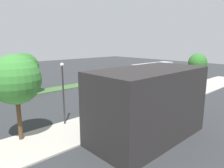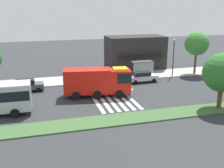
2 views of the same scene
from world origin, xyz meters
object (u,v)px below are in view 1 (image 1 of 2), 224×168
(bus_stop_shelter, at_px, (107,99))
(street_lamp, at_px, (63,89))
(bench_near_shelter, at_px, (131,103))
(sidewalk_tree_far_west, at_px, (198,63))
(median_tree_far_west, at_px, (24,68))
(parked_car_mid, at_px, (100,101))
(transit_bus, at_px, (153,69))
(fire_truck, at_px, (118,79))
(parked_car_west, at_px, (173,83))
(bench_west_of_shelter, at_px, (150,97))
(sidewalk_tree_west, at_px, (16,80))

(bus_stop_shelter, bearing_deg, street_lamp, -10.24)
(bench_near_shelter, distance_m, sidewalk_tree_far_west, 19.27)
(median_tree_far_west, bearing_deg, bus_stop_shelter, 101.02)
(parked_car_mid, relative_size, transit_bus, 0.40)
(fire_truck, relative_size, median_tree_far_west, 1.42)
(parked_car_west, relative_size, median_tree_far_west, 0.70)
(bench_west_of_shelter, bearing_deg, fire_truck, -98.64)
(bench_near_shelter, height_order, bench_west_of_shelter, same)
(parked_car_mid, distance_m, sidewalk_tree_west, 11.60)
(parked_car_west, relative_size, bench_near_shelter, 2.80)
(fire_truck, bearing_deg, median_tree_far_west, -24.78)
(parked_car_west, bearing_deg, parked_car_mid, -1.39)
(parked_car_mid, bearing_deg, sidewalk_tree_west, 10.61)
(bench_near_shelter, bearing_deg, bus_stop_shelter, 0.04)
(parked_car_west, xyz_separation_m, parked_car_mid, (17.10, 0.00, -0.03))
(bus_stop_shelter, xyz_separation_m, sidewalk_tree_far_west, (-22.90, -0.49, 2.47))
(bench_west_of_shelter, bearing_deg, parked_car_west, -165.38)
(fire_truck, height_order, bench_west_of_shelter, fire_truck)
(transit_bus, bearing_deg, bus_stop_shelter, -154.19)
(median_tree_far_west, bearing_deg, fire_truck, 145.86)
(sidewalk_tree_far_west, relative_size, median_tree_far_west, 0.94)
(sidewalk_tree_far_west, height_order, median_tree_far_west, median_tree_far_west)
(bench_west_of_shelter, bearing_deg, sidewalk_tree_west, -1.62)
(parked_car_west, distance_m, bench_near_shelter, 14.52)
(transit_bus, relative_size, sidewalk_tree_west, 1.64)
(parked_car_west, bearing_deg, street_lamp, 3.05)
(bench_west_of_shelter, bearing_deg, parked_car_mid, -21.64)
(parked_car_west, xyz_separation_m, sidewalk_tree_west, (27.61, 2.20, 4.36))
(bench_near_shelter, distance_m, median_tree_far_west, 17.63)
(street_lamp, xyz_separation_m, median_tree_far_west, (-1.88, -14.84, 0.52))
(street_lamp, height_order, sidewalk_tree_west, sidewalk_tree_west)
(street_lamp, height_order, sidewalk_tree_far_west, street_lamp)
(street_lamp, distance_m, median_tree_far_west, 14.97)
(fire_truck, height_order, street_lamp, street_lamp)
(median_tree_far_west, bearing_deg, sidewalk_tree_west, 67.59)
(bench_near_shelter, xyz_separation_m, bench_west_of_shelter, (-3.95, 0.00, 0.00))
(fire_truck, distance_m, sidewalk_tree_far_west, 15.65)
(bench_west_of_shelter, distance_m, street_lamp, 13.30)
(transit_bus, bearing_deg, parked_car_west, -121.52)
(parked_car_mid, xyz_separation_m, bench_west_of_shelter, (-6.78, 2.69, -0.25))
(bench_near_shelter, bearing_deg, sidewalk_tree_west, -2.10)
(transit_bus, relative_size, sidewalk_tree_far_west, 1.97)
(fire_truck, xyz_separation_m, sidewalk_tree_west, (18.43, 7.00, 3.15))
(transit_bus, bearing_deg, fire_truck, -166.08)
(parked_car_west, xyz_separation_m, bench_west_of_shelter, (10.32, 2.69, -0.28))
(transit_bus, relative_size, median_tree_far_west, 1.84)
(transit_bus, height_order, bench_near_shelter, transit_bus)
(parked_car_mid, xyz_separation_m, sidewalk_tree_west, (10.51, 2.20, 4.39))
(bus_stop_shelter, height_order, bench_near_shelter, bus_stop_shelter)
(parked_car_mid, xyz_separation_m, street_lamp, (6.10, 1.80, 2.91))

